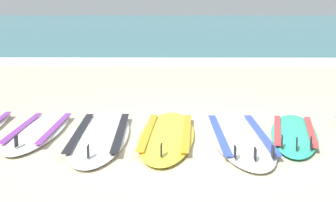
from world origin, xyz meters
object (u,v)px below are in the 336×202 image
at_px(surfboard_3, 100,134).
at_px(surfboard_6, 294,133).
at_px(surfboard_4, 167,135).
at_px(surfboard_2, 39,130).
at_px(surfboard_5, 239,136).

relative_size(surfboard_3, surfboard_6, 1.22).
bearing_deg(surfboard_4, surfboard_6, 2.48).
distance_m(surfboard_3, surfboard_6, 2.12).
relative_size(surfboard_2, surfboard_6, 1.02).
relative_size(surfboard_2, surfboard_4, 0.87).
height_order(surfboard_3, surfboard_6, same).
relative_size(surfboard_5, surfboard_6, 1.22).
distance_m(surfboard_3, surfboard_5, 1.51).
height_order(surfboard_2, surfboard_3, same).
xyz_separation_m(surfboard_2, surfboard_5, (2.23, -0.26, 0.00)).
xyz_separation_m(surfboard_3, surfboard_5, (1.51, -0.07, 0.00)).
distance_m(surfboard_2, surfboard_3, 0.74).
bearing_deg(surfboard_2, surfboard_3, -14.48).
bearing_deg(surfboard_6, surfboard_4, -177.52).
bearing_deg(surfboard_5, surfboard_3, 177.24).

